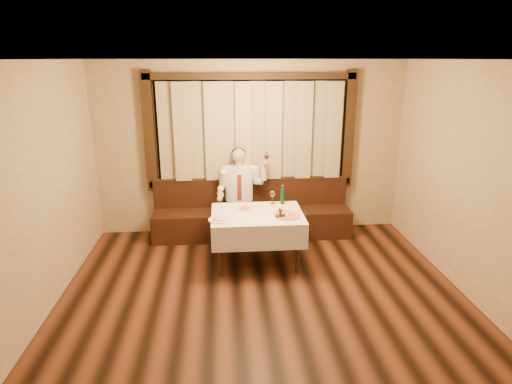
{
  "coord_description": "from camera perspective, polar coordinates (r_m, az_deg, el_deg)",
  "views": [
    {
      "loc": [
        -0.47,
        -3.86,
        2.81
      ],
      "look_at": [
        0.0,
        1.9,
        1.0
      ],
      "focal_mm": 30.0,
      "sensor_mm": 36.0,
      "label": 1
    }
  ],
  "objects": [
    {
      "name": "pasta_cream",
      "position": [
        5.69,
        -4.98,
        -3.43
      ],
      "size": [
        0.28,
        0.28,
        0.1
      ],
      "rotation": [
        0.0,
        0.0,
        -0.3
      ],
      "color": "white",
      "rests_on": "dining_table"
    },
    {
      "name": "pasta_red",
      "position": [
        6.07,
        -1.45,
        -2.05
      ],
      "size": [
        0.25,
        0.25,
        0.08
      ],
      "rotation": [
        0.0,
        0.0,
        0.41
      ],
      "color": "white",
      "rests_on": "dining_table"
    },
    {
      "name": "green_bottle",
      "position": [
        6.29,
        3.56,
        -0.54
      ],
      "size": [
        0.06,
        0.06,
        0.29
      ],
      "rotation": [
        0.0,
        0.0,
        -0.24
      ],
      "color": "#104E2C",
      "rests_on": "dining_table"
    },
    {
      "name": "banquette",
      "position": [
        7.06,
        -0.54,
        -3.35
      ],
      "size": [
        3.2,
        0.61,
        0.94
      ],
      "color": "black",
      "rests_on": "ground"
    },
    {
      "name": "pizza",
      "position": [
        5.83,
        4.18,
        -3.14
      ],
      "size": [
        0.36,
        0.36,
        0.04
      ],
      "rotation": [
        0.0,
        0.0,
        -0.23
      ],
      "color": "white",
      "rests_on": "dining_table"
    },
    {
      "name": "table_wine_glass",
      "position": [
        6.28,
        2.21,
        -0.34
      ],
      "size": [
        0.07,
        0.07,
        0.19
      ],
      "rotation": [
        0.0,
        0.0,
        0.13
      ],
      "color": "white",
      "rests_on": "dining_table"
    },
    {
      "name": "cruet_caddy",
      "position": [
        5.75,
        3.24,
        -3.05
      ],
      "size": [
        0.14,
        0.1,
        0.13
      ],
      "rotation": [
        0.0,
        0.0,
        0.39
      ],
      "color": "black",
      "rests_on": "dining_table"
    },
    {
      "name": "seated_man",
      "position": [
        6.79,
        -2.19,
        0.59
      ],
      "size": [
        0.82,
        0.62,
        1.47
      ],
      "color": "black",
      "rests_on": "ground"
    },
    {
      "name": "room",
      "position": [
        5.03,
        0.84,
        2.27
      ],
      "size": [
        5.01,
        6.01,
        2.81
      ],
      "color": "black",
      "rests_on": "ground"
    },
    {
      "name": "dining_table",
      "position": [
        5.98,
        0.15,
        -3.76
      ],
      "size": [
        1.27,
        0.97,
        0.76
      ],
      "color": "black",
      "rests_on": "ground"
    }
  ]
}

